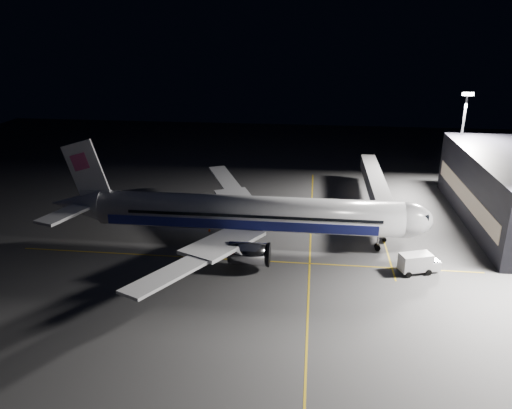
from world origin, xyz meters
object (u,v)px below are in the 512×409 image
(airliner, at_px, (242,214))
(service_truck, at_px, (419,262))
(floodlight_mast_north, at_px, (462,133))
(jet_bridge, at_px, (377,187))
(safety_cone_a, at_px, (209,229))
(safety_cone_c, at_px, (244,210))
(baggage_tug, at_px, (207,202))
(safety_cone_b, at_px, (289,220))

(airliner, xyz_separation_m, service_truck, (26.55, -6.96, -3.58))
(airliner, height_order, floodlight_mast_north, floodlight_mast_north)
(jet_bridge, bearing_deg, safety_cone_a, -154.79)
(service_truck, distance_m, safety_cone_c, 35.18)
(jet_bridge, bearing_deg, baggage_tug, -177.89)
(floodlight_mast_north, xyz_separation_m, service_truck, (-14.53, -38.95, -10.79))
(floodlight_mast_north, bearing_deg, safety_cone_c, -157.18)
(safety_cone_c, bearing_deg, floodlight_mast_north, 22.82)
(baggage_tug, xyz_separation_m, safety_cone_c, (7.71, -2.86, -0.35))
(floodlight_mast_north, bearing_deg, service_truck, -110.45)
(safety_cone_c, bearing_deg, service_truck, -36.60)
(service_truck, bearing_deg, safety_cone_c, 124.06)
(service_truck, bearing_deg, baggage_tug, 127.12)
(airliner, bearing_deg, safety_cone_a, 145.95)
(floodlight_mast_north, xyz_separation_m, baggage_tug, (-50.47, -15.13, -11.68))
(baggage_tug, bearing_deg, service_truck, -30.02)
(service_truck, relative_size, safety_cone_b, 9.58)
(baggage_tug, distance_m, safety_cone_c, 8.23)
(floodlight_mast_north, bearing_deg, airliner, -142.09)
(safety_cone_a, relative_size, safety_cone_b, 1.01)
(service_truck, xyz_separation_m, safety_cone_b, (-19.47, 17.30, -1.26))
(jet_bridge, xyz_separation_m, safety_cone_c, (-24.75, -4.06, -4.24))
(safety_cone_a, bearing_deg, safety_cone_c, 64.81)
(safety_cone_c, bearing_deg, baggage_tug, 159.67)
(airliner, distance_m, service_truck, 27.68)
(safety_cone_b, xyz_separation_m, safety_cone_c, (-8.75, 3.66, 0.02))
(floodlight_mast_north, height_order, baggage_tug, floodlight_mast_north)
(floodlight_mast_north, distance_m, safety_cone_c, 47.92)
(service_truck, bearing_deg, jet_bridge, 78.56)
(airliner, distance_m, safety_cone_b, 13.43)
(baggage_tug, bearing_deg, safety_cone_b, -18.07)
(service_truck, height_order, safety_cone_c, service_truck)
(airliner, relative_size, safety_cone_b, 95.21)
(service_truck, distance_m, safety_cone_a, 34.70)
(safety_cone_b, bearing_deg, safety_cone_a, -155.42)
(airliner, height_order, service_truck, airliner)
(jet_bridge, distance_m, safety_cone_b, 18.27)
(safety_cone_a, bearing_deg, service_truck, -18.84)
(jet_bridge, bearing_deg, safety_cone_b, -154.26)
(jet_bridge, relative_size, floodlight_mast_north, 1.66)
(jet_bridge, distance_m, service_truck, 25.44)
(jet_bridge, distance_m, safety_cone_a, 32.72)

